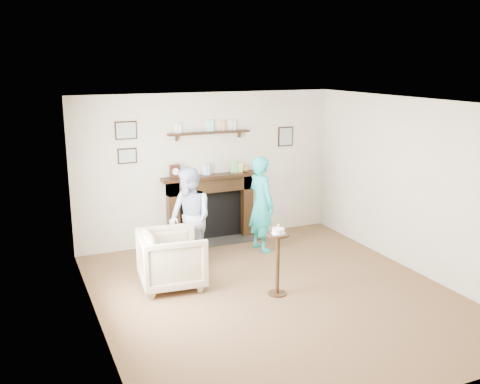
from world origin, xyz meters
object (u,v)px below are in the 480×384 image
man (191,265)px  woman (261,249)px  pedestal_table (278,252)px  armchair (173,286)px

man → woman: size_ratio=0.97×
man → woman: (1.26, 0.20, 0.00)m
pedestal_table → armchair: bearing=145.4°
pedestal_table → man: bearing=116.4°
woman → pedestal_table: size_ratio=1.60×
woman → pedestal_table: 1.83m
armchair → pedestal_table: 1.56m
woman → armchair: bearing=107.6°
armchair → woman: bearing=-59.3°
man → pedestal_table: size_ratio=1.54×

